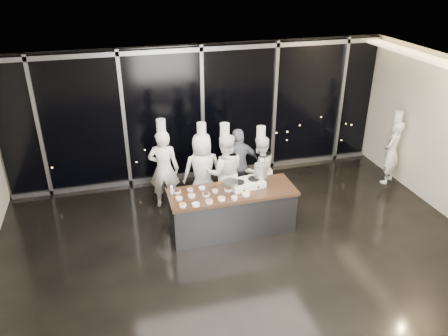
% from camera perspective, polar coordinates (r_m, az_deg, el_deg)
% --- Properties ---
extents(ground, '(9.00, 9.00, 0.00)m').
position_cam_1_polar(ground, '(8.17, 2.85, -11.51)').
color(ground, black).
rests_on(ground, ground).
extents(room_shell, '(9.02, 7.02, 3.21)m').
position_cam_1_polar(room_shell, '(7.07, 4.61, 3.24)').
color(room_shell, beige).
rests_on(room_shell, ground).
extents(window_wall, '(8.90, 0.11, 3.20)m').
position_cam_1_polar(window_wall, '(10.34, -2.87, 7.09)').
color(window_wall, black).
rests_on(window_wall, ground).
extents(demo_counter, '(2.46, 0.86, 0.90)m').
position_cam_1_polar(demo_counter, '(8.61, 1.06, -5.58)').
color(demo_counter, '#3C3D42').
rests_on(demo_counter, ground).
extents(stove, '(0.73, 0.52, 0.14)m').
position_cam_1_polar(stove, '(8.52, 2.91, -2.03)').
color(stove, silver).
rests_on(stove, demo_counter).
extents(frying_pan, '(0.52, 0.33, 0.05)m').
position_cam_1_polar(frying_pan, '(8.34, 0.80, -1.88)').
color(frying_pan, gray).
rests_on(frying_pan, stove).
extents(stock_pot, '(0.30, 0.30, 0.26)m').
position_cam_1_polar(stock_pot, '(8.57, 4.83, -0.33)').
color(stock_pot, '#ADAEB0').
rests_on(stock_pot, stove).
extents(prep_bowls, '(1.39, 0.69, 0.05)m').
position_cam_1_polar(prep_bowls, '(8.18, -2.26, -3.61)').
color(prep_bowls, white).
rests_on(prep_bowls, demo_counter).
extents(squeeze_bottle, '(0.06, 0.06, 0.21)m').
position_cam_1_polar(squeeze_bottle, '(8.29, -6.88, -2.78)').
color(squeeze_bottle, white).
rests_on(squeeze_bottle, demo_counter).
extents(chef_far_left, '(0.73, 0.58, 2.00)m').
position_cam_1_polar(chef_far_left, '(9.31, -7.86, -0.05)').
color(chef_far_left, white).
rests_on(chef_far_left, ground).
extents(chef_left, '(0.85, 0.57, 1.93)m').
position_cam_1_polar(chef_left, '(9.25, -2.82, -0.31)').
color(chef_left, white).
rests_on(chef_left, ground).
extents(chef_center, '(0.92, 0.76, 1.95)m').
position_cam_1_polar(chef_center, '(9.14, 0.09, -0.54)').
color(chef_center, white).
rests_on(chef_center, ground).
extents(guest, '(1.02, 0.50, 1.68)m').
position_cam_1_polar(guest, '(9.52, 1.92, 0.39)').
color(guest, '#131E35').
rests_on(guest, ground).
extents(chef_right, '(0.90, 0.81, 1.77)m').
position_cam_1_polar(chef_right, '(9.50, 4.66, -0.15)').
color(chef_right, white).
rests_on(chef_right, ground).
extents(chef_side, '(0.68, 0.64, 1.79)m').
position_cam_1_polar(chef_side, '(11.00, 21.05, 2.06)').
color(chef_side, white).
rests_on(chef_side, ground).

